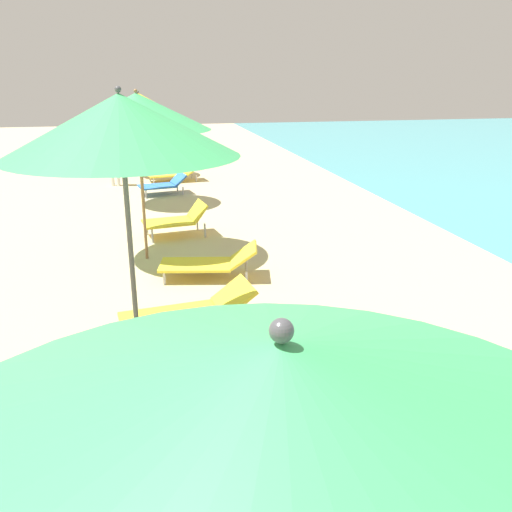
# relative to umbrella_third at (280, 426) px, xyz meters

# --- Properties ---
(umbrella_third) EXTENTS (2.51, 2.51, 2.53)m
(umbrella_third) POSITION_rel_umbrella_third_xyz_m (0.00, 0.00, 0.00)
(umbrella_third) COLOR #4C4C51
(umbrella_third) RESTS_ON ground
(umbrella_fourth) EXTENTS (2.13, 2.13, 2.96)m
(umbrella_fourth) POSITION_rel_umbrella_third_xyz_m (-0.45, 3.93, 0.39)
(umbrella_fourth) COLOR #4C4C51
(umbrella_fourth) RESTS_ON ground
(lounger_fourth_shoreside) EXTENTS (1.69, 0.85, 0.60)m
(lounger_fourth_shoreside) POSITION_rel_umbrella_third_xyz_m (0.15, 4.90, -1.92)
(lounger_fourth_shoreside) COLOR yellow
(lounger_fourth_shoreside) RESTS_ON ground
(lounger_fourth_inland) EXTENTS (1.58, 0.88, 0.72)m
(lounger_fourth_inland) POSITION_rel_umbrella_third_xyz_m (0.34, 2.91, -1.88)
(lounger_fourth_inland) COLOR yellow
(lounger_fourth_inland) RESTS_ON ground
(umbrella_fifth) EXTENTS (2.37, 2.37, 2.84)m
(umbrella_fifth) POSITION_rel_umbrella_third_xyz_m (-0.32, 7.97, 0.25)
(umbrella_fifth) COLOR olive
(umbrella_fifth) RESTS_ON ground
(lounger_fifth_shoreside) EXTENTS (1.31, 0.85, 0.65)m
(lounger_fifth_shoreside) POSITION_rel_umbrella_third_xyz_m (0.31, 9.24, -1.89)
(lounger_fifth_shoreside) COLOR yellow
(lounger_fifth_shoreside) RESTS_ON ground
(lounger_fifth_inland) EXTENTS (1.61, 0.92, 0.54)m
(lounger_fifth_inland) POSITION_rel_umbrella_third_xyz_m (0.65, 6.80, -1.97)
(lounger_fifth_inland) COLOR yellow
(lounger_fifth_inland) RESTS_ON ground
(umbrella_sixth) EXTENTS (1.95, 1.95, 2.67)m
(umbrella_sixth) POSITION_rel_umbrella_third_xyz_m (-0.31, 12.13, 0.14)
(umbrella_sixth) COLOR #4C4C51
(umbrella_sixth) RESTS_ON ground
(lounger_sixth_shoreside) EXTENTS (1.33, 0.91, 0.54)m
(lounger_sixth_shoreside) POSITION_rel_umbrella_third_xyz_m (0.22, 13.25, -1.97)
(lounger_sixth_shoreside) COLOR blue
(lounger_sixth_shoreside) RESTS_ON ground
(umbrella_farthest) EXTENTS (1.82, 1.82, 2.59)m
(umbrella_farthest) POSITION_rel_umbrella_third_xyz_m (-0.27, 16.08, 0.04)
(umbrella_farthest) COLOR #4C4C51
(umbrella_farthest) RESTS_ON ground
(lounger_farthest_shoreside) EXTENTS (1.57, 0.89, 0.69)m
(lounger_farthest_shoreside) POSITION_rel_umbrella_third_xyz_m (0.79, 17.35, -1.92)
(lounger_farthest_shoreside) COLOR white
(lounger_farthest_shoreside) RESTS_ON ground
(lounger_farthest_inland) EXTENTS (1.64, 0.91, 0.51)m
(lounger_farthest_inland) POSITION_rel_umbrella_third_xyz_m (0.65, 15.00, -1.98)
(lounger_farthest_inland) COLOR yellow
(lounger_farthest_inland) RESTS_ON ground
(person_walking_near) EXTENTS (0.41, 0.33, 1.60)m
(person_walking_near) POSITION_rel_umbrella_third_xyz_m (-1.08, 14.72, -1.27)
(person_walking_near) COLOR silver
(person_walking_near) RESTS_ON ground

